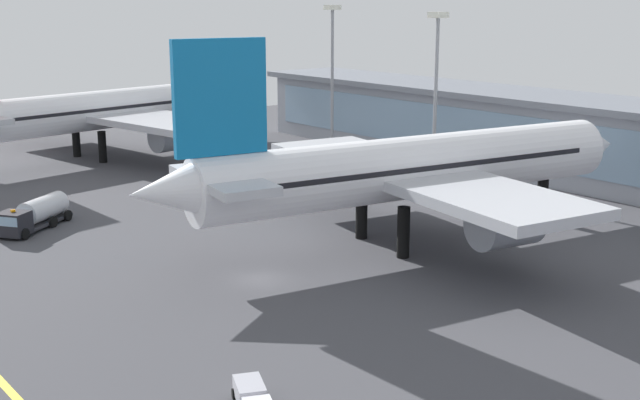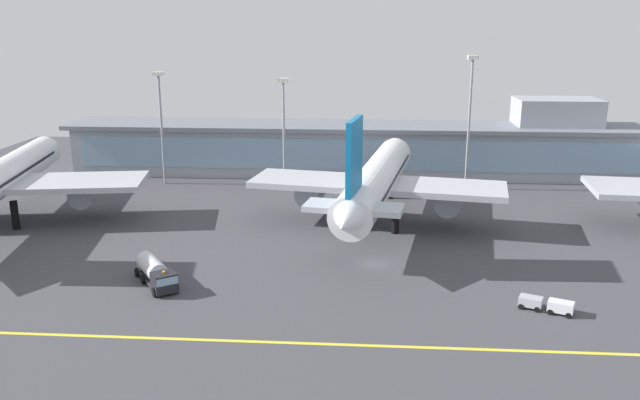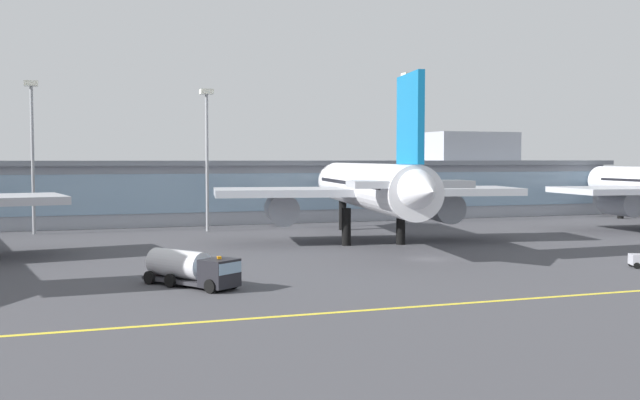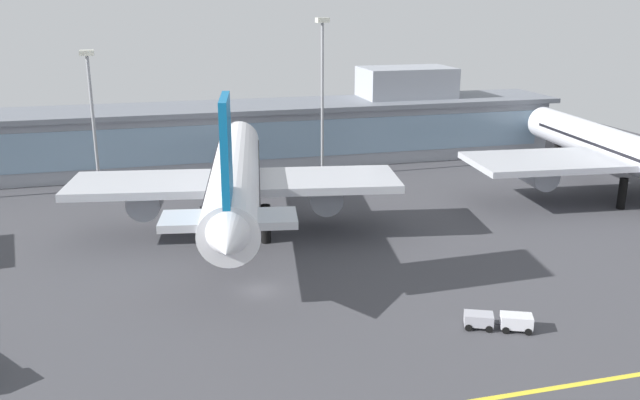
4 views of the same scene
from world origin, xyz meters
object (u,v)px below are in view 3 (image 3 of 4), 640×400
(airliner_near_right, at_px, (368,187))
(apron_light_mast_east, at_px, (207,136))
(apron_light_mast_west, at_px, (32,133))
(apron_light_mast_centre, at_px, (408,126))
(service_truck_far, at_px, (193,268))

(airliner_near_right, bearing_deg, apron_light_mast_east, 48.31)
(apron_light_mast_west, height_order, apron_light_mast_centre, apron_light_mast_centre)
(apron_light_mast_east, bearing_deg, service_truck_far, -101.64)
(apron_light_mast_centre, bearing_deg, service_truck_far, -131.11)
(airliner_near_right, height_order, apron_light_mast_centre, apron_light_mast_centre)
(apron_light_mast_centre, height_order, apron_light_mast_east, apron_light_mast_centre)
(service_truck_far, distance_m, apron_light_mast_west, 52.62)
(service_truck_far, height_order, apron_light_mast_west, apron_light_mast_west)
(airliner_near_right, distance_m, apron_light_mast_east, 27.10)
(service_truck_far, height_order, apron_light_mast_east, apron_light_mast_east)
(airliner_near_right, height_order, apron_light_mast_west, apron_light_mast_west)
(service_truck_far, xyz_separation_m, apron_light_mast_east, (9.42, 45.75, 12.12))
(airliner_near_right, distance_m, apron_light_mast_centre, 30.24)
(apron_light_mast_east, bearing_deg, airliner_near_right, -51.17)
(service_truck_far, bearing_deg, apron_light_mast_west, 161.01)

